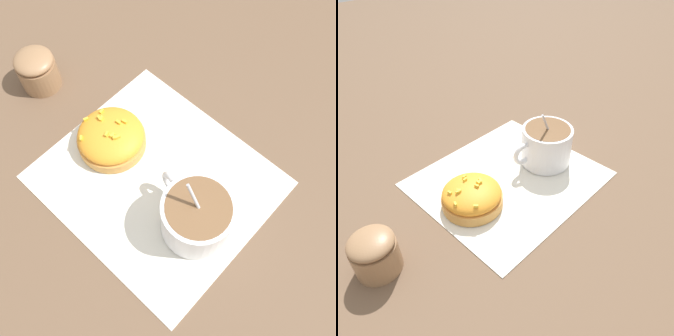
{
  "view_description": "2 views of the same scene",
  "coord_description": "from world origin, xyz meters",
  "views": [
    {
      "loc": [
        -0.18,
        0.14,
        0.5
      ],
      "look_at": [
        -0.01,
        -0.01,
        0.04
      ],
      "focal_mm": 42.0,
      "sensor_mm": 36.0,
      "label": 1
    },
    {
      "loc": [
        0.29,
        0.33,
        0.39
      ],
      "look_at": [
        0.01,
        0.01,
        0.04
      ],
      "focal_mm": 35.0,
      "sensor_mm": 36.0,
      "label": 2
    }
  ],
  "objects": [
    {
      "name": "ground_plane",
      "position": [
        0.0,
        0.0,
        0.0
      ],
      "size": [
        3.0,
        3.0,
        0.0
      ],
      "primitive_type": "plane",
      "color": "brown"
    },
    {
      "name": "paper_napkin",
      "position": [
        0.0,
        0.0,
        0.0
      ],
      "size": [
        0.32,
        0.29,
        0.0
      ],
      "color": "white",
      "rests_on": "ground_plane"
    },
    {
      "name": "coffee_cup",
      "position": [
        -0.08,
        0.01,
        0.04
      ],
      "size": [
        0.12,
        0.09,
        0.11
      ],
      "color": "white",
      "rests_on": "paper_napkin"
    },
    {
      "name": "frosted_pastry",
      "position": [
        0.09,
        0.01,
        0.02
      ],
      "size": [
        0.1,
        0.1,
        0.04
      ],
      "color": "#D19347",
      "rests_on": "paper_napkin"
    },
    {
      "name": "sugar_bowl",
      "position": [
        0.25,
        0.03,
        0.03
      ],
      "size": [
        0.06,
        0.06,
        0.06
      ],
      "color": "#99704C",
      "rests_on": "ground_plane"
    }
  ]
}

